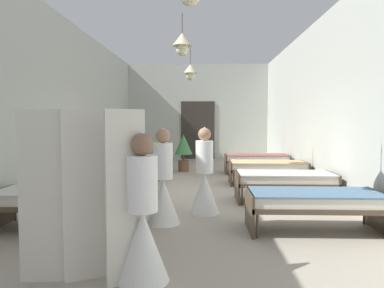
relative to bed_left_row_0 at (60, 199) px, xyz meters
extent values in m
cube|color=#9E9384|center=(1.86, 2.85, -0.49)|extent=(6.41, 14.58, 0.10)
cube|color=#B2B7AD|center=(1.86, 9.94, 1.53)|extent=(6.21, 0.20, 3.94)
cube|color=#B2B7AD|center=(-1.15, 2.85, 1.53)|extent=(0.20, 13.98, 3.94)
cube|color=#B2B7AD|center=(4.86, 2.85, 1.53)|extent=(0.20, 13.98, 3.94)
cube|color=#2D2823|center=(1.86, 9.82, 0.76)|extent=(1.40, 0.06, 2.40)
cylinder|color=brown|center=(1.64, 2.85, 3.30)|extent=(0.02, 0.02, 0.41)
cone|color=beige|center=(1.64, 2.85, 2.94)|extent=(0.44, 0.44, 0.28)
sphere|color=beige|center=(1.64, 2.85, 2.72)|extent=(0.28, 0.28, 0.28)
cylinder|color=brown|center=(1.69, 6.11, 3.21)|extent=(0.02, 0.02, 0.58)
cone|color=beige|center=(1.69, 6.11, 2.77)|extent=(0.44, 0.44, 0.28)
sphere|color=beige|center=(1.69, 6.11, 2.55)|extent=(0.28, 0.28, 0.28)
cylinder|color=#473828|center=(-0.87, 0.36, -0.27)|extent=(0.03, 0.03, 0.34)
cylinder|color=#473828|center=(0.87, -0.36, -0.27)|extent=(0.03, 0.03, 0.34)
cylinder|color=#473828|center=(0.87, 0.36, -0.27)|extent=(0.03, 0.03, 0.34)
cube|color=#473828|center=(0.00, 0.00, -0.06)|extent=(1.90, 0.84, 0.07)
cube|color=#473828|center=(0.93, 0.00, -0.15)|extent=(0.04, 0.84, 0.57)
cube|color=silver|center=(0.00, 0.00, 0.04)|extent=(1.82, 0.78, 0.14)
cube|color=beige|center=(0.00, 0.00, 0.12)|extent=(1.86, 0.82, 0.02)
cylinder|color=#473828|center=(2.84, -0.36, -0.27)|extent=(0.03, 0.03, 0.34)
cylinder|color=#473828|center=(2.84, 0.36, -0.27)|extent=(0.03, 0.03, 0.34)
cylinder|color=#473828|center=(4.58, 0.36, -0.27)|extent=(0.03, 0.03, 0.34)
cube|color=#473828|center=(3.71, 0.00, -0.06)|extent=(1.90, 0.84, 0.07)
cube|color=#473828|center=(2.78, 0.00, -0.15)|extent=(0.04, 0.84, 0.57)
cube|color=#473828|center=(4.64, 0.00, -0.15)|extent=(0.04, 0.84, 0.57)
cube|color=silver|center=(3.71, 0.00, 0.04)|extent=(1.82, 0.78, 0.14)
cube|color=slate|center=(3.71, 0.00, 0.12)|extent=(1.86, 0.82, 0.02)
cylinder|color=#473828|center=(-0.87, 1.54, -0.27)|extent=(0.03, 0.03, 0.34)
cylinder|color=#473828|center=(-0.87, 2.26, -0.27)|extent=(0.03, 0.03, 0.34)
cylinder|color=#473828|center=(0.87, 1.54, -0.27)|extent=(0.03, 0.03, 0.34)
cylinder|color=#473828|center=(0.87, 2.26, -0.27)|extent=(0.03, 0.03, 0.34)
cube|color=#473828|center=(0.00, 1.90, -0.06)|extent=(1.90, 0.84, 0.07)
cube|color=#473828|center=(-0.93, 1.90, -0.15)|extent=(0.04, 0.84, 0.57)
cube|color=#473828|center=(0.93, 1.90, -0.15)|extent=(0.04, 0.84, 0.57)
cube|color=silver|center=(0.00, 1.90, 0.04)|extent=(1.82, 0.78, 0.14)
cube|color=slate|center=(0.00, 1.90, 0.12)|extent=(1.86, 0.82, 0.02)
cylinder|color=#473828|center=(2.84, 1.54, -0.27)|extent=(0.03, 0.03, 0.34)
cylinder|color=#473828|center=(2.84, 2.26, -0.27)|extent=(0.03, 0.03, 0.34)
cylinder|color=#473828|center=(4.58, 1.54, -0.27)|extent=(0.03, 0.03, 0.34)
cylinder|color=#473828|center=(4.58, 2.26, -0.27)|extent=(0.03, 0.03, 0.34)
cube|color=#473828|center=(3.71, 1.90, -0.06)|extent=(1.90, 0.84, 0.07)
cube|color=#473828|center=(2.78, 1.90, -0.15)|extent=(0.04, 0.84, 0.57)
cube|color=#473828|center=(4.64, 1.90, -0.15)|extent=(0.04, 0.84, 0.57)
cube|color=silver|center=(3.71, 1.90, 0.04)|extent=(1.82, 0.78, 0.14)
cube|color=beige|center=(3.71, 1.90, 0.12)|extent=(1.86, 0.82, 0.02)
cylinder|color=#473828|center=(-0.87, 3.44, -0.27)|extent=(0.03, 0.03, 0.34)
cylinder|color=#473828|center=(-0.87, 4.16, -0.27)|extent=(0.03, 0.03, 0.34)
cylinder|color=#473828|center=(0.87, 3.44, -0.27)|extent=(0.03, 0.03, 0.34)
cylinder|color=#473828|center=(0.87, 4.16, -0.27)|extent=(0.03, 0.03, 0.34)
cube|color=#473828|center=(0.00, 3.80, -0.06)|extent=(1.90, 0.84, 0.07)
cube|color=#473828|center=(-0.93, 3.80, -0.15)|extent=(0.04, 0.84, 0.57)
cube|color=#473828|center=(0.93, 3.80, -0.15)|extent=(0.04, 0.84, 0.57)
cube|color=silver|center=(0.00, 3.80, 0.04)|extent=(1.82, 0.78, 0.14)
cube|color=#8C4C47|center=(0.00, 3.80, 0.12)|extent=(1.86, 0.82, 0.02)
cylinder|color=#473828|center=(2.84, 3.44, -0.27)|extent=(0.03, 0.03, 0.34)
cylinder|color=#473828|center=(2.84, 4.16, -0.27)|extent=(0.03, 0.03, 0.34)
cylinder|color=#473828|center=(4.58, 3.44, -0.27)|extent=(0.03, 0.03, 0.34)
cylinder|color=#473828|center=(4.58, 4.16, -0.27)|extent=(0.03, 0.03, 0.34)
cube|color=#473828|center=(3.71, 3.80, -0.06)|extent=(1.90, 0.84, 0.07)
cube|color=#473828|center=(2.78, 3.80, -0.15)|extent=(0.04, 0.84, 0.57)
cube|color=#473828|center=(4.64, 3.80, -0.15)|extent=(0.04, 0.84, 0.57)
cube|color=silver|center=(3.71, 3.80, 0.04)|extent=(1.82, 0.78, 0.14)
cube|color=tan|center=(3.71, 3.80, 0.12)|extent=(1.86, 0.82, 0.02)
cylinder|color=#473828|center=(-0.87, 5.34, -0.27)|extent=(0.03, 0.03, 0.34)
cylinder|color=#473828|center=(-0.87, 6.06, -0.27)|extent=(0.03, 0.03, 0.34)
cylinder|color=#473828|center=(0.87, 5.34, -0.27)|extent=(0.03, 0.03, 0.34)
cylinder|color=#473828|center=(0.87, 6.06, -0.27)|extent=(0.03, 0.03, 0.34)
cube|color=#473828|center=(0.00, 5.70, -0.06)|extent=(1.90, 0.84, 0.07)
cube|color=#473828|center=(-0.93, 5.70, -0.15)|extent=(0.04, 0.84, 0.57)
cube|color=#473828|center=(0.93, 5.70, -0.15)|extent=(0.04, 0.84, 0.57)
cube|color=white|center=(0.00, 5.70, 0.04)|extent=(1.82, 0.78, 0.14)
cube|color=slate|center=(0.00, 5.70, 0.12)|extent=(1.86, 0.82, 0.02)
cylinder|color=#473828|center=(2.84, 5.34, -0.27)|extent=(0.03, 0.03, 0.34)
cylinder|color=#473828|center=(2.84, 6.06, -0.27)|extent=(0.03, 0.03, 0.34)
cylinder|color=#473828|center=(4.58, 5.34, -0.27)|extent=(0.03, 0.03, 0.34)
cylinder|color=#473828|center=(4.58, 6.06, -0.27)|extent=(0.03, 0.03, 0.34)
cube|color=#473828|center=(3.71, 5.70, -0.06)|extent=(1.90, 0.84, 0.07)
cube|color=#473828|center=(2.78, 5.70, -0.15)|extent=(0.04, 0.84, 0.57)
cube|color=#473828|center=(4.64, 5.70, -0.15)|extent=(0.04, 0.84, 0.57)
cube|color=white|center=(3.71, 5.70, 0.04)|extent=(1.82, 0.78, 0.14)
cube|color=#8C4C47|center=(3.71, 5.70, 0.12)|extent=(1.86, 0.82, 0.02)
cone|color=white|center=(2.13, 0.94, -0.09)|extent=(0.52, 0.52, 0.70)
cylinder|color=white|center=(2.13, 0.94, 0.54)|extent=(0.30, 0.30, 0.55)
sphere|color=#A87A5B|center=(2.13, 0.94, 0.92)|extent=(0.22, 0.22, 0.22)
cone|color=white|center=(2.13, 0.94, 1.00)|extent=(0.18, 0.18, 0.10)
cone|color=white|center=(1.49, 0.30, -0.09)|extent=(0.52, 0.52, 0.70)
cylinder|color=white|center=(1.49, 0.30, 0.54)|extent=(0.30, 0.30, 0.55)
sphere|color=#A87A5B|center=(1.49, 0.30, 0.92)|extent=(0.22, 0.22, 0.22)
cone|color=white|center=(1.49, 0.30, 1.00)|extent=(0.18, 0.18, 0.10)
cone|color=white|center=(1.52, -1.68, -0.09)|extent=(0.52, 0.52, 0.70)
cylinder|color=white|center=(1.52, -1.68, 0.54)|extent=(0.30, 0.30, 0.55)
sphere|color=#846047|center=(1.52, -1.68, 0.92)|extent=(0.22, 0.22, 0.22)
cone|color=white|center=(1.52, -1.68, 1.00)|extent=(0.18, 0.18, 0.10)
cylinder|color=brown|center=(1.48, 6.04, -0.27)|extent=(0.34, 0.34, 0.34)
cylinder|color=brown|center=(1.48, 6.04, 0.01)|extent=(0.06, 0.06, 0.20)
cone|color=#3D7A42|center=(1.48, 6.04, 0.42)|extent=(0.57, 0.57, 0.62)
cube|color=silver|center=(0.53, -1.73, 0.41)|extent=(0.42, 0.07, 1.70)
cube|color=silver|center=(0.95, -1.67, 0.41)|extent=(0.40, 0.19, 1.70)
cube|color=silver|center=(1.37, -1.73, 0.41)|extent=(0.34, 0.29, 1.70)
camera|label=1|loc=(2.13, -5.12, 1.15)|focal=33.41mm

